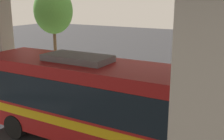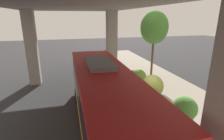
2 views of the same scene
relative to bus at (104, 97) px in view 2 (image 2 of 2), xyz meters
name	(u,v)px [view 2 (image 2 of 2)]	position (x,y,z in m)	size (l,w,h in m)	color
ground_plane	(142,107)	(-2.94, -1.78, -1.90)	(80.00, 80.00, 0.00)	#2D2D30
sidewalk_strip	(182,102)	(-5.94, -1.78, -1.89)	(6.00, 40.00, 0.02)	gray
overpass	(76,9)	(1.06, -1.78, 4.23)	(9.40, 20.76, 6.95)	#9E998E
bus	(104,97)	(0.00, 0.00, 0.00)	(2.70, 10.51, 3.50)	#B21E1E
fire_hydrant	(133,75)	(-4.24, -7.05, -1.43)	(0.48, 0.23, 0.92)	#B21919
planter_front	(184,111)	(-4.31, 0.59, -1.06)	(1.32, 1.32, 1.65)	#9E998E
planter_middle	(138,80)	(-3.79, -4.68, -1.07)	(1.34, 1.34, 1.69)	#9E998E
planter_back	(152,87)	(-4.07, -2.78, -1.02)	(1.61, 1.61, 1.80)	#9E998E
street_tree_near	(154,28)	(-6.56, -7.82, 2.86)	(2.64, 2.64, 6.37)	brown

